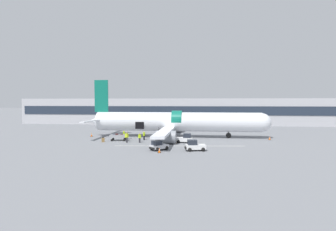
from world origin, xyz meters
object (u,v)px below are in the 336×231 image
(airplane, at_px, (175,122))
(ground_crew_loader_a, at_px, (140,138))
(baggage_tug_rear, at_px, (159,146))
(ground_crew_loader_b, at_px, (144,135))
(ground_crew_driver, at_px, (124,134))
(ground_crew_supervisor, at_px, (127,137))
(suitcase_on_tarmac_upright, at_px, (103,140))
(baggage_cart_loading, at_px, (119,137))
(baggage_tug_lead, at_px, (185,139))
(baggage_tug_mid, at_px, (195,146))

(airplane, bearing_deg, ground_crew_loader_a, -124.50)
(baggage_tug_rear, xyz_separation_m, ground_crew_loader_b, (-4.23, 9.68, 0.25))
(airplane, distance_m, ground_crew_driver, 10.20)
(ground_crew_supervisor, height_order, suitcase_on_tarmac_upright, ground_crew_supervisor)
(baggage_cart_loading, xyz_separation_m, ground_crew_loader_a, (4.27, -1.88, 0.25))
(baggage_cart_loading, relative_size, ground_crew_loader_a, 2.48)
(baggage_tug_lead, height_order, baggage_tug_rear, baggage_tug_lead)
(baggage_cart_loading, height_order, ground_crew_driver, ground_crew_driver)
(baggage_tug_mid, bearing_deg, ground_crew_supervisor, 151.98)
(airplane, distance_m, baggage_tug_lead, 7.77)
(ground_crew_supervisor, bearing_deg, ground_crew_loader_b, 54.20)
(baggage_tug_mid, height_order, ground_crew_supervisor, ground_crew_supervisor)
(ground_crew_loader_a, xyz_separation_m, ground_crew_loader_b, (0.10, 3.11, -0.00))
(suitcase_on_tarmac_upright, bearing_deg, ground_crew_loader_a, 2.31)
(baggage_tug_rear, height_order, ground_crew_driver, ground_crew_driver)
(airplane, relative_size, baggage_cart_loading, 8.92)
(ground_crew_driver, distance_m, suitcase_on_tarmac_upright, 5.57)
(baggage_tug_lead, distance_m, ground_crew_driver, 12.66)
(ground_crew_loader_b, distance_m, ground_crew_supervisor, 4.02)
(baggage_cart_loading, bearing_deg, baggage_tug_mid, -31.03)
(baggage_tug_rear, distance_m, ground_crew_driver, 14.23)
(ground_crew_supervisor, bearing_deg, ground_crew_loader_a, 3.90)
(baggage_tug_mid, height_order, baggage_tug_rear, baggage_tug_mid)
(ground_crew_driver, xyz_separation_m, suitcase_on_tarmac_upright, (-2.24, -5.08, -0.44))
(baggage_tug_lead, height_order, ground_crew_driver, baggage_tug_lead)
(ground_crew_loader_a, height_order, suitcase_on_tarmac_upright, ground_crew_loader_a)
(ground_crew_loader_b, relative_size, suitcase_on_tarmac_upright, 1.89)
(baggage_tug_lead, height_order, baggage_tug_mid, baggage_tug_lead)
(baggage_tug_mid, height_order, baggage_cart_loading, baggage_tug_mid)
(ground_crew_supervisor, distance_m, suitcase_on_tarmac_upright, 4.24)
(baggage_tug_mid, height_order, ground_crew_loader_a, ground_crew_loader_a)
(baggage_tug_lead, height_order, ground_crew_loader_b, ground_crew_loader_b)
(baggage_tug_mid, distance_m, suitcase_on_tarmac_upright, 17.14)
(baggage_cart_loading, height_order, suitcase_on_tarmac_upright, baggage_cart_loading)
(airplane, xyz_separation_m, baggage_tug_lead, (2.46, -7.01, -2.30))
(suitcase_on_tarmac_upright, bearing_deg, baggage_tug_mid, -21.10)
(baggage_tug_mid, height_order, suitcase_on_tarmac_upright, baggage_tug_mid)
(baggage_tug_lead, relative_size, baggage_tug_rear, 1.03)
(baggage_cart_loading, distance_m, ground_crew_driver, 2.95)
(baggage_tug_lead, bearing_deg, ground_crew_driver, 161.19)
(suitcase_on_tarmac_upright, bearing_deg, ground_crew_loader_b, 27.23)
(baggage_tug_lead, distance_m, ground_crew_loader_a, 7.82)
(airplane, height_order, ground_crew_loader_a, airplane)
(ground_crew_driver, bearing_deg, ground_crew_loader_b, -21.74)
(ground_crew_driver, xyz_separation_m, ground_crew_supervisor, (1.95, -4.98, 0.15))
(baggage_tug_lead, xyz_separation_m, ground_crew_loader_b, (-7.68, 2.37, 0.18))
(airplane, relative_size, suitcase_on_tarmac_upright, 42.00)
(baggage_tug_mid, xyz_separation_m, baggage_cart_loading, (-13.82, 8.31, -0.07))
(ground_crew_driver, height_order, ground_crew_supervisor, ground_crew_supervisor)
(baggage_tug_lead, height_order, ground_crew_loader_a, ground_crew_loader_a)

